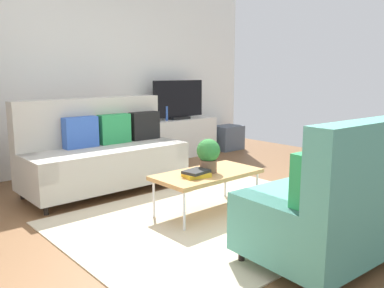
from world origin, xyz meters
The scene contains 15 objects.
ground_plane centered at (0.00, 0.00, 0.00)m, with size 7.68×7.68×0.00m, color brown.
wall_far centered at (0.00, 2.80, 1.45)m, with size 6.40×0.12×2.90m, color white.
area_rug centered at (-0.02, -0.07, 0.01)m, with size 2.90×2.20×0.01m, color beige.
couch_beige centered at (-0.36, 1.56, 0.45)m, with size 1.90×0.84×1.10m.
couch_green centered at (0.30, -1.29, 0.45)m, with size 1.95×0.95×1.10m.
coffee_table centered at (0.03, 0.13, 0.39)m, with size 1.10×0.56×0.42m.
tv_console centered at (1.54, 2.46, 0.32)m, with size 1.40×0.44×0.64m, color silver.
tv centered at (1.54, 2.44, 0.95)m, with size 1.00×0.20×0.64m.
storage_trunk centered at (2.64, 2.36, 0.22)m, with size 0.52×0.40×0.44m, color #4C5666.
potted_plant centered at (0.04, 0.13, 0.61)m, with size 0.23×0.23×0.34m.
table_book_0 centered at (-0.17, 0.08, 0.44)m, with size 0.24×0.18×0.04m, color gold.
table_book_1 centered at (-0.17, 0.08, 0.47)m, with size 0.24×0.18×0.03m, color #262626.
vase_0 centered at (0.96, 2.51, 0.71)m, with size 0.10×0.10×0.15m, color silver.
vase_1 centered at (1.12, 2.51, 0.72)m, with size 0.10×0.10×0.17m, color #4C72B2.
bottle_0 centered at (1.27, 2.42, 0.76)m, with size 0.04×0.04×0.23m, color #3359B2.
Camera 1 is at (-2.66, -2.70, 1.41)m, focal length 37.42 mm.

